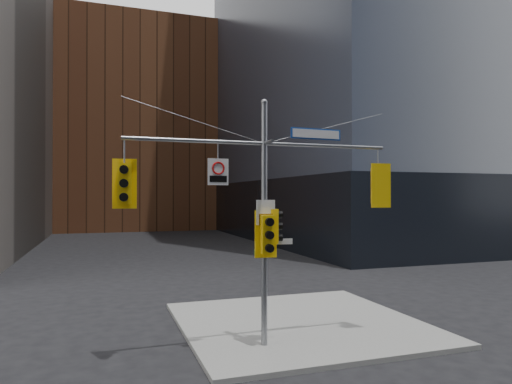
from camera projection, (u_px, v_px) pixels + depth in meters
ground at (291, 376)px, 11.31m from camera, size 160.00×160.00×0.00m
sidewalk_corner at (299, 323)px, 15.74m from camera, size 8.00×8.00×0.15m
podium_ne at (410, 209)px, 50.62m from camera, size 36.40×36.40×6.00m
brick_midrise at (135, 131)px, 66.37m from camera, size 26.00×20.00×28.00m
signal_assembly at (264, 198)px, 13.24m from camera, size 8.00×0.80×7.30m
traffic_light_west_arm at (124, 183)px, 12.00m from camera, size 0.64×0.53×1.33m
traffic_light_east_arm at (378, 186)px, 14.47m from camera, size 0.66×0.55×1.39m
traffic_light_pole_side at (275, 226)px, 13.34m from camera, size 0.40×0.34×1.01m
traffic_light_pole_front at (267, 234)px, 12.98m from camera, size 0.65×0.53×1.37m
street_sign_blade at (316, 134)px, 13.79m from camera, size 1.69×0.14×0.33m
regulatory_sign_arm at (218, 171)px, 12.78m from camera, size 0.60×0.08×0.75m
regulatory_sign_pole at (266, 213)px, 13.13m from camera, size 0.55×0.09×0.72m
street_blade_ew at (279, 242)px, 13.38m from camera, size 0.84×0.13×0.17m
street_blade_ns at (259, 253)px, 13.66m from camera, size 0.07×0.80×0.16m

